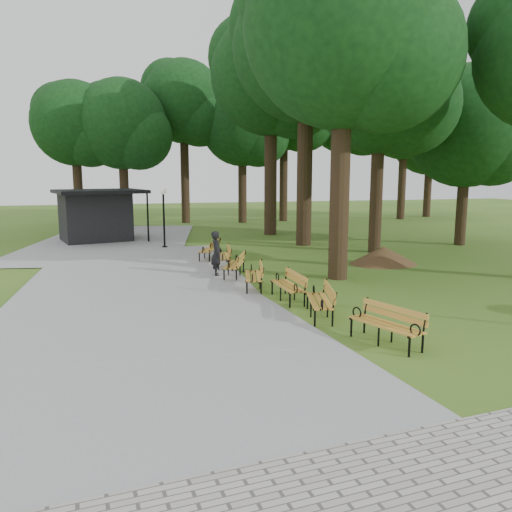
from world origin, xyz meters
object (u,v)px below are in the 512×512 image
object	(u,v)px
dirt_mound	(383,255)
bench_3	(253,276)
bench_1	(319,301)
lawn_tree_1	(380,86)
person	(217,254)
bench_5	(223,256)
lawn_tree_2	(306,49)
bench_6	(209,250)
bench_4	(234,265)
bench_0	(386,325)
kiosk	(95,216)
lawn_tree_0	(344,28)
lawn_tree_5	(467,127)
lamp_post	(163,205)
bench_2	(288,286)
lawn_tree_4	(271,75)

from	to	relation	value
dirt_mound	bench_3	size ratio (longest dim) A/B	1.27
bench_1	lawn_tree_1	distance (m)	13.88
person	bench_3	bearing A→B (deg)	-156.79
bench_5	lawn_tree_2	bearing A→B (deg)	141.71
bench_6	bench_4	bearing A→B (deg)	28.37
lawn_tree_2	bench_5	bearing A→B (deg)	-135.87
bench_3	bench_0	bearing A→B (deg)	26.99
kiosk	lawn_tree_0	bearing A→B (deg)	-69.79
bench_5	lawn_tree_1	bearing A→B (deg)	111.74
dirt_mound	lawn_tree_5	size ratio (longest dim) A/B	0.26
bench_6	lawn_tree_2	size ratio (longest dim) A/B	0.14
lamp_post	bench_2	xyz separation A→B (m)	(2.72, -11.76, -1.75)
lawn_tree_2	lawn_tree_4	bearing A→B (deg)	94.91
dirt_mound	bench_1	xyz separation A→B (m)	(-5.56, -6.75, 0.07)
kiosk	bench_4	bearing A→B (deg)	-79.62
bench_3	lawn_tree_1	distance (m)	12.17
bench_2	lawn_tree_1	xyz separation A→B (m)	(6.95, 7.82, 7.28)
lawn_tree_2	lamp_post	bearing A→B (deg)	174.41
bench_2	bench_5	size ratio (longest dim) A/B	1.00
bench_2	bench_1	bearing A→B (deg)	6.13
kiosk	bench_0	xyz separation A→B (m)	(7.10, -19.74, -0.99)
lamp_post	bench_3	xyz separation A→B (m)	(2.09, -10.06, -1.75)
kiosk	lawn_tree_4	size ratio (longest dim) A/B	0.35
bench_2	lawn_tree_5	xyz separation A→B (m)	(12.58, 9.01, 5.67)
dirt_mound	lawn_tree_2	xyz separation A→B (m)	(-1.30, 6.21, 9.54)
bench_1	bench_3	bearing A→B (deg)	-152.36
bench_0	bench_2	world-z (taller)	same
person	lamp_post	distance (m)	7.89
bench_5	lawn_tree_4	size ratio (longest dim) A/B	0.14
bench_0	bench_5	xyz separation A→B (m)	(-1.72, 10.14, 0.00)
bench_0	bench_3	distance (m)	6.17
bench_0	bench_5	size ratio (longest dim) A/B	1.00
lamp_post	bench_1	bearing A→B (deg)	-77.74
bench_2	bench_6	distance (m)	7.88
bench_4	bench_5	xyz separation A→B (m)	(-0.04, 2.00, 0.00)
bench_3	person	bearing A→B (deg)	-149.04
bench_3	bench_4	xyz separation A→B (m)	(-0.18, 2.15, 0.00)
kiosk	dirt_mound	distance (m)	16.08
kiosk	lawn_tree_5	xyz separation A→B (m)	(18.80, -6.45, 4.68)
kiosk	bench_2	bearing A→B (deg)	-82.71
bench_6	dirt_mound	bearing A→B (deg)	91.19
kiosk	lawn_tree_1	world-z (taller)	lawn_tree_1
bench_6	lawn_tree_2	bearing A→B (deg)	144.64
dirt_mound	lawn_tree_0	bearing A→B (deg)	-143.61
bench_2	lawn_tree_4	size ratio (longest dim) A/B	0.14
lamp_post	lawn_tree_4	bearing A→B (deg)	31.47
bench_2	lawn_tree_5	world-z (taller)	lawn_tree_5
bench_5	lawn_tree_0	xyz separation A→B (m)	(3.58, -3.28, 8.13)
kiosk	bench_3	xyz separation A→B (m)	(5.60, -13.76, -0.99)
lamp_post	lawn_tree_5	xyz separation A→B (m)	(15.30, -2.75, 3.92)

